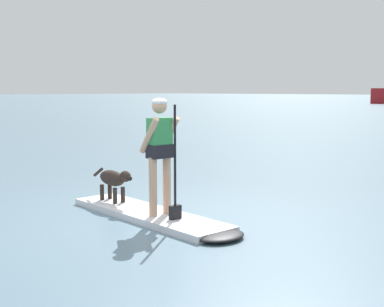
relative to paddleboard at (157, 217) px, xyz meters
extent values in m
plane|color=slate|center=(-0.23, 0.02, -0.05)|extent=(400.00, 400.00, 0.00)
cube|color=silver|center=(-0.23, 0.02, 0.00)|extent=(3.19, 1.09, 0.10)
ellipsoid|color=black|center=(1.33, -0.14, 0.00)|extent=(0.63, 0.78, 0.10)
cylinder|color=tan|center=(0.09, 0.12, 0.49)|extent=(0.12, 0.12, 0.87)
cylinder|color=tan|center=(0.06, -0.14, 0.49)|extent=(0.12, 0.12, 0.87)
cube|color=black|center=(0.08, -0.01, 1.00)|extent=(0.26, 0.38, 0.20)
cube|color=#338C4C|center=(0.08, -0.01, 1.21)|extent=(0.23, 0.36, 0.57)
sphere|color=tan|center=(0.08, -0.01, 1.66)|extent=(0.22, 0.22, 0.22)
ellipsoid|color=white|center=(0.08, -0.01, 1.72)|extent=(0.23, 0.23, 0.11)
cylinder|color=tan|center=(0.10, 0.18, 1.25)|extent=(0.43, 0.13, 0.54)
cylinder|color=tan|center=(0.06, -0.20, 1.25)|extent=(0.43, 0.13, 0.54)
cylinder|color=black|center=(0.42, -0.05, 0.87)|extent=(0.04, 0.04, 1.64)
cube|color=black|center=(0.42, -0.05, 0.15)|extent=(0.10, 0.19, 0.20)
ellipsoid|color=#2D231E|center=(-1.21, 0.13, 0.44)|extent=(0.68, 0.29, 0.26)
ellipsoid|color=#2D231E|center=(-0.82, 0.09, 0.52)|extent=(0.24, 0.18, 0.18)
ellipsoid|color=black|center=(-0.71, 0.08, 0.50)|extent=(0.13, 0.09, 0.08)
cylinder|color=#2D231E|center=(-1.64, 0.17, 0.49)|extent=(0.27, 0.08, 0.18)
cylinder|color=#2D231E|center=(-1.00, 0.18, 0.18)|extent=(0.07, 0.07, 0.26)
cylinder|color=#2D231E|center=(-1.02, 0.03, 0.18)|extent=(0.07, 0.07, 0.26)
cylinder|color=#2D231E|center=(-1.40, 0.23, 0.18)|extent=(0.07, 0.07, 0.26)
cylinder|color=#2D231E|center=(-1.42, 0.07, 0.18)|extent=(0.07, 0.07, 0.26)
camera|label=1|loc=(5.57, -5.32, 1.90)|focal=49.04mm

